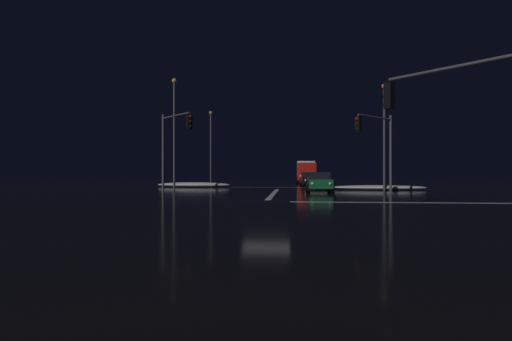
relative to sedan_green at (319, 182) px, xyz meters
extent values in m
cube|color=black|center=(-3.51, -10.78, -0.85)|extent=(120.00, 120.00, 0.10)
cube|color=white|center=(-3.51, -2.70, -0.80)|extent=(0.35, 13.82, 0.01)
cube|color=yellow|center=(-3.51, 8.90, -0.80)|extent=(22.00, 0.15, 0.01)
cube|color=white|center=(4.67, -10.78, -0.80)|extent=(13.82, 0.40, 0.01)
ellipsoid|color=white|center=(-12.38, 8.70, -0.55)|extent=(7.64, 1.50, 0.51)
ellipsoid|color=white|center=(5.37, 3.90, -0.59)|extent=(8.27, 1.50, 0.42)
cube|color=#14512D|center=(0.00, -0.04, -0.13)|extent=(1.80, 4.20, 0.70)
cube|color=black|center=(0.00, 0.16, 0.49)|extent=(1.60, 2.00, 0.55)
cylinder|color=black|center=(0.90, -1.59, -0.48)|extent=(0.22, 0.64, 0.64)
cylinder|color=black|center=(-0.90, -1.59, -0.48)|extent=(0.22, 0.64, 0.64)
cylinder|color=black|center=(0.90, 1.51, -0.48)|extent=(0.22, 0.64, 0.64)
cylinder|color=black|center=(-0.90, 1.51, -0.48)|extent=(0.22, 0.64, 0.64)
sphere|color=#F9EFC6|center=(0.65, -2.16, -0.08)|extent=(0.22, 0.22, 0.22)
sphere|color=#F9EFC6|center=(-0.65, -2.16, -0.08)|extent=(0.22, 0.22, 0.22)
cube|color=silver|center=(0.24, 5.90, -0.13)|extent=(1.80, 4.20, 0.70)
cube|color=black|center=(0.24, 6.10, 0.49)|extent=(1.60, 2.00, 0.55)
cylinder|color=black|center=(1.14, 4.35, -0.48)|extent=(0.22, 0.64, 0.64)
cylinder|color=black|center=(-0.66, 4.35, -0.48)|extent=(0.22, 0.64, 0.64)
cylinder|color=black|center=(1.14, 7.45, -0.48)|extent=(0.22, 0.64, 0.64)
cylinder|color=black|center=(-0.66, 7.45, -0.48)|extent=(0.22, 0.64, 0.64)
sphere|color=#F9EFC6|center=(0.89, 3.78, -0.08)|extent=(0.22, 0.22, 0.22)
sphere|color=#F9EFC6|center=(-0.41, 3.78, -0.08)|extent=(0.22, 0.22, 0.22)
cube|color=black|center=(-0.16, 11.57, -0.13)|extent=(1.80, 4.20, 0.70)
cube|color=black|center=(-0.16, 11.77, 0.49)|extent=(1.60, 2.00, 0.55)
cylinder|color=black|center=(0.74, 10.02, -0.48)|extent=(0.22, 0.64, 0.64)
cylinder|color=black|center=(-1.06, 10.02, -0.48)|extent=(0.22, 0.64, 0.64)
cylinder|color=black|center=(0.74, 13.12, -0.48)|extent=(0.22, 0.64, 0.64)
cylinder|color=black|center=(-1.06, 13.12, -0.48)|extent=(0.22, 0.64, 0.64)
sphere|color=#F9EFC6|center=(0.49, 9.45, -0.08)|extent=(0.22, 0.22, 0.22)
sphere|color=#F9EFC6|center=(-0.81, 9.45, -0.08)|extent=(0.22, 0.22, 0.22)
cube|color=maroon|center=(-0.29, 16.95, -0.13)|extent=(1.80, 4.20, 0.70)
cube|color=black|center=(-0.29, 17.15, 0.49)|extent=(1.60, 2.00, 0.55)
cylinder|color=black|center=(0.61, 15.40, -0.48)|extent=(0.22, 0.64, 0.64)
cylinder|color=black|center=(-1.19, 15.40, -0.48)|extent=(0.22, 0.64, 0.64)
cylinder|color=black|center=(0.61, 18.50, -0.48)|extent=(0.22, 0.64, 0.64)
cylinder|color=black|center=(-1.19, 18.50, -0.48)|extent=(0.22, 0.64, 0.64)
sphere|color=#F9EFC6|center=(0.36, 14.83, -0.08)|extent=(0.22, 0.22, 0.22)
sphere|color=#F9EFC6|center=(-0.94, 14.83, -0.08)|extent=(0.22, 0.22, 0.22)
cube|color=red|center=(-0.29, 21.06, 0.83)|extent=(2.40, 2.20, 2.30)
cube|color=silver|center=(-0.29, 25.56, 0.98)|extent=(2.40, 5.00, 2.60)
cylinder|color=black|center=(0.91, 21.66, -0.32)|extent=(0.28, 0.96, 0.96)
cylinder|color=black|center=(-1.49, 21.66, -0.32)|extent=(0.28, 0.96, 0.96)
cylinder|color=black|center=(0.91, 26.36, -0.32)|extent=(0.28, 0.96, 0.96)
cylinder|color=black|center=(-1.49, 26.36, -0.32)|extent=(0.28, 0.96, 0.96)
sphere|color=#F9EFC6|center=(0.56, 19.91, 0.23)|extent=(0.26, 0.26, 0.26)
sphere|color=#F9EFC6|center=(-1.14, 19.91, 0.23)|extent=(0.26, 0.26, 0.26)
cylinder|color=#4C4C51|center=(-11.98, -2.30, 2.19)|extent=(0.18, 0.18, 5.98)
cylinder|color=#4C4C51|center=(-10.60, -3.68, 4.88)|extent=(2.85, 2.85, 0.12)
cube|color=black|center=(-9.22, -5.06, 4.26)|extent=(0.46, 0.46, 1.05)
sphere|color=red|center=(-9.11, -5.18, 4.60)|extent=(0.22, 0.22, 0.22)
sphere|color=black|center=(-9.11, -5.18, 4.26)|extent=(0.22, 0.22, 0.22)
sphere|color=black|center=(-9.11, -5.18, 3.91)|extent=(0.22, 0.22, 0.22)
cylinder|color=#4C4C51|center=(3.33, -17.62, 4.41)|extent=(3.36, 3.36, 0.12)
cube|color=black|center=(1.70, -15.98, 3.79)|extent=(0.46, 0.46, 1.05)
sphere|color=red|center=(1.58, -15.87, 4.13)|extent=(0.22, 0.22, 0.22)
sphere|color=black|center=(1.58, -15.87, 3.79)|extent=(0.22, 0.22, 0.22)
sphere|color=black|center=(1.58, -15.87, 3.44)|extent=(0.22, 0.22, 0.22)
cylinder|color=#4C4C51|center=(4.97, -2.30, 2.05)|extent=(0.18, 0.18, 5.69)
cylinder|color=#4C4C51|center=(3.61, -3.66, 4.59)|extent=(2.81, 2.81, 0.12)
cube|color=black|center=(2.25, -5.03, 3.97)|extent=(0.46, 0.46, 1.05)
sphere|color=red|center=(2.13, -5.14, 4.31)|extent=(0.22, 0.22, 0.22)
sphere|color=black|center=(2.13, -5.14, 3.97)|extent=(0.22, 0.22, 0.22)
sphere|color=black|center=(2.13, -5.14, 3.62)|extent=(0.22, 0.22, 0.22)
cylinder|color=#424247|center=(-12.68, 2.90, 3.99)|extent=(0.20, 0.20, 9.57)
sphere|color=#F9AD47|center=(-12.68, 2.90, 8.95)|extent=(0.44, 0.44, 0.44)
cylinder|color=#424247|center=(-12.68, 18.90, 3.73)|extent=(0.20, 0.20, 9.05)
sphere|color=#F9AD47|center=(-12.68, 18.90, 8.43)|extent=(0.44, 0.44, 0.44)
cylinder|color=#424247|center=(5.67, 2.90, 3.56)|extent=(0.20, 0.20, 8.72)
sphere|color=#F9AD47|center=(5.67, 2.90, 8.10)|extent=(0.44, 0.44, 0.44)
camera|label=1|loc=(-2.07, -32.13, 0.79)|focal=28.14mm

